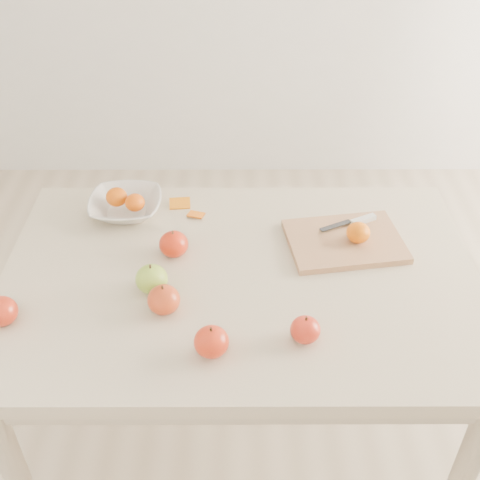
{
  "coord_description": "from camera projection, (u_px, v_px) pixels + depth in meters",
  "views": [
    {
      "loc": [
        -0.0,
        -1.14,
        1.74
      ],
      "look_at": [
        0.0,
        0.05,
        0.82
      ],
      "focal_mm": 45.0,
      "sensor_mm": 36.0,
      "label": 1
    }
  ],
  "objects": [
    {
      "name": "ground",
      "position": [
        240.0,
        447.0,
        1.97
      ],
      "size": [
        3.5,
        3.5,
        0.0
      ],
      "primitive_type": "plane",
      "color": "#C6B293",
      "rests_on": "ground"
    },
    {
      "name": "table",
      "position": [
        240.0,
        303.0,
        1.57
      ],
      "size": [
        1.2,
        0.8,
        0.75
      ],
      "color": "beige",
      "rests_on": "ground"
    },
    {
      "name": "cutting_board",
      "position": [
        345.0,
        241.0,
        1.6
      ],
      "size": [
        0.33,
        0.26,
        0.02
      ],
      "primitive_type": "cube",
      "rotation": [
        0.0,
        0.0,
        0.15
      ],
      "color": "#A87A54",
      "rests_on": "table"
    },
    {
      "name": "board_tangerine",
      "position": [
        358.0,
        233.0,
        1.57
      ],
      "size": [
        0.06,
        0.06,
        0.05
      ],
      "primitive_type": "ellipsoid",
      "color": "orange",
      "rests_on": "cutting_board"
    },
    {
      "name": "fruit_bowl",
      "position": [
        126.0,
        206.0,
        1.7
      ],
      "size": [
        0.2,
        0.2,
        0.05
      ],
      "primitive_type": "imported",
      "color": "silver",
      "rests_on": "table"
    },
    {
      "name": "bowl_tangerine_near",
      "position": [
        117.0,
        197.0,
        1.7
      ],
      "size": [
        0.06,
        0.06,
        0.05
      ],
      "primitive_type": "ellipsoid",
      "color": "orange",
      "rests_on": "fruit_bowl"
    },
    {
      "name": "bowl_tangerine_far",
      "position": [
        135.0,
        202.0,
        1.68
      ],
      "size": [
        0.06,
        0.06,
        0.05
      ],
      "primitive_type": "ellipsoid",
      "color": "#CC4507",
      "rests_on": "fruit_bowl"
    },
    {
      "name": "orange_peel_a",
      "position": [
        180.0,
        205.0,
        1.75
      ],
      "size": [
        0.06,
        0.05,
        0.01
      ],
      "primitive_type": "cube",
      "rotation": [
        0.21,
        0.0,
        0.09
      ],
      "color": "orange",
      "rests_on": "table"
    },
    {
      "name": "orange_peel_b",
      "position": [
        196.0,
        215.0,
        1.71
      ],
      "size": [
        0.05,
        0.05,
        0.01
      ],
      "primitive_type": "cube",
      "rotation": [
        -0.14,
        0.0,
        -0.31
      ],
      "color": "orange",
      "rests_on": "table"
    },
    {
      "name": "paring_knife",
      "position": [
        359.0,
        221.0,
        1.64
      ],
      "size": [
        0.16,
        0.08,
        0.01
      ],
      "color": "silver",
      "rests_on": "cutting_board"
    },
    {
      "name": "apple_green",
      "position": [
        152.0,
        279.0,
        1.44
      ],
      "size": [
        0.08,
        0.08,
        0.07
      ],
      "primitive_type": "ellipsoid",
      "color": "#629C1E",
      "rests_on": "table"
    },
    {
      "name": "apple_red_e",
      "position": [
        305.0,
        330.0,
        1.31
      ],
      "size": [
        0.07,
        0.07,
        0.06
      ],
      "primitive_type": "ellipsoid",
      "color": "#A6090D",
      "rests_on": "table"
    },
    {
      "name": "apple_red_a",
      "position": [
        174.0,
        244.0,
        1.55
      ],
      "size": [
        0.08,
        0.08,
        0.07
      ],
      "primitive_type": "ellipsoid",
      "color": "#8C0402",
      "rests_on": "table"
    },
    {
      "name": "apple_red_c",
      "position": [
        211.0,
        342.0,
        1.28
      ],
      "size": [
        0.08,
        0.08,
        0.07
      ],
      "primitive_type": "ellipsoid",
      "color": "#9B040E",
      "rests_on": "table"
    },
    {
      "name": "apple_red_d",
      "position": [
        1.0,
        311.0,
        1.35
      ],
      "size": [
        0.07,
        0.07,
        0.07
      ],
      "primitive_type": "ellipsoid",
      "color": "maroon",
      "rests_on": "table"
    },
    {
      "name": "apple_red_b",
      "position": [
        164.0,
        300.0,
        1.38
      ],
      "size": [
        0.08,
        0.08,
        0.07
      ],
      "primitive_type": "ellipsoid",
      "color": "maroon",
      "rests_on": "table"
    }
  ]
}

